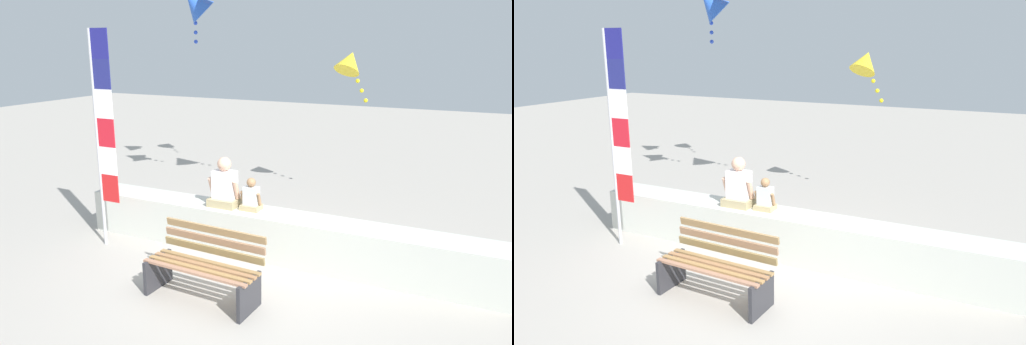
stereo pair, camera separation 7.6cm
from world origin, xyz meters
TOP-DOWN VIEW (x-y plane):
  - ground_plane at (0.00, 0.00)m, footprint 40.00×40.00m
  - seawall_ledge at (0.00, 0.86)m, footprint 6.49×0.61m
  - park_bench at (-0.31, -0.65)m, footprint 1.53×0.68m
  - person_adult at (-0.86, 0.88)m, footprint 0.51×0.37m
  - person_child at (-0.40, 0.88)m, footprint 0.33×0.24m
  - flag_banner at (-2.55, 0.13)m, footprint 0.36×0.05m
  - kite_yellow at (0.17, 4.04)m, footprint 0.76×0.77m
  - kite_blue at (-2.70, 3.08)m, footprint 0.94×0.89m

SIDE VIEW (x-z plane):
  - ground_plane at x=0.00m, z-range 0.00..0.00m
  - seawall_ledge at x=0.00m, z-range 0.00..0.69m
  - park_bench at x=-0.31m, z-range -0.03..0.85m
  - person_child at x=-0.40m, z-range 0.64..1.14m
  - person_adult at x=-0.86m, z-range 0.61..1.38m
  - flag_banner at x=-2.55m, z-range 0.23..3.60m
  - kite_yellow at x=0.17m, z-range 2.27..3.34m
  - kite_blue at x=-2.70m, z-range 3.34..4.47m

